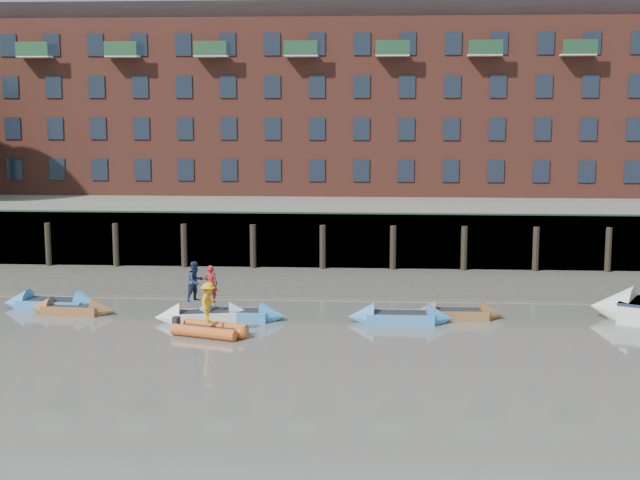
# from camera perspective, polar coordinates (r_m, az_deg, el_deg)

# --- Properties ---
(ground) EXTENTS (220.00, 220.00, 0.00)m
(ground) POSITION_cam_1_polar(r_m,az_deg,el_deg) (30.13, -6.19, -9.37)
(ground) COLOR #5C574F
(ground) RESTS_ON ground
(foreshore) EXTENTS (110.00, 8.00, 0.50)m
(foreshore) POSITION_cam_1_polar(r_m,az_deg,el_deg) (47.43, -2.51, -2.73)
(foreshore) COLOR #3D382F
(foreshore) RESTS_ON ground
(mud_band) EXTENTS (110.00, 1.60, 0.10)m
(mud_band) POSITION_cam_1_polar(r_m,az_deg,el_deg) (44.12, -2.98, -3.59)
(mud_band) COLOR #4C4336
(mud_band) RESTS_ON ground
(river_wall) EXTENTS (110.00, 1.23, 3.30)m
(river_wall) POSITION_cam_1_polar(r_m,az_deg,el_deg) (51.45, -2.01, -0.04)
(river_wall) COLOR #2D2A26
(river_wall) RESTS_ON ground
(bank_terrace) EXTENTS (110.00, 28.00, 3.20)m
(bank_terrace) POSITION_cam_1_polar(r_m,az_deg,el_deg) (64.90, -0.84, 1.74)
(bank_terrace) COLOR #5E594D
(bank_terrace) RESTS_ON ground
(apartment_terrace) EXTENTS (80.60, 15.56, 20.98)m
(apartment_terrace) POSITION_cam_1_polar(r_m,az_deg,el_deg) (65.54, -0.79, 11.63)
(apartment_terrace) COLOR brown
(apartment_terrace) RESTS_ON bank_terrace
(rowboat_1) EXTENTS (4.94, 1.84, 1.40)m
(rowboat_1) POSITION_cam_1_polar(r_m,az_deg,el_deg) (42.84, -16.70, -3.96)
(rowboat_1) COLOR #377DB9
(rowboat_1) RESTS_ON ground
(rowboat_2) EXTENTS (4.05, 1.49, 1.15)m
(rowboat_2) POSITION_cam_1_polar(r_m,az_deg,el_deg) (41.77, -15.58, -4.29)
(rowboat_2) COLOR brown
(rowboat_2) RESTS_ON ground
(rowboat_3) EXTENTS (4.45, 2.07, 1.24)m
(rowboat_3) POSITION_cam_1_polar(r_m,az_deg,el_deg) (39.22, -7.41, -4.85)
(rowboat_3) COLOR silver
(rowboat_3) RESTS_ON ground
(rowboat_4) EXTENTS (4.40, 1.51, 1.26)m
(rowboat_4) POSITION_cam_1_polar(r_m,az_deg,el_deg) (39.29, -5.37, -4.79)
(rowboat_4) COLOR #377DB9
(rowboat_4) RESTS_ON ground
(rowboat_5) EXTENTS (4.53, 1.33, 1.31)m
(rowboat_5) POSITION_cam_1_polar(r_m,az_deg,el_deg) (38.73, 5.15, -4.96)
(rowboat_5) COLOR #377DB9
(rowboat_5) RESTS_ON ground
(rowboat_6) EXTENTS (4.10, 1.29, 1.18)m
(rowboat_6) POSITION_cam_1_polar(r_m,az_deg,el_deg) (39.81, 8.80, -4.69)
(rowboat_6) COLOR brown
(rowboat_6) RESTS_ON ground
(rib_tender) EXTENTS (3.21, 2.31, 0.54)m
(rib_tender) POSITION_cam_1_polar(r_m,az_deg,el_deg) (36.72, -6.89, -5.73)
(rib_tender) COLOR #C7521B
(rib_tender) RESTS_ON ground
(person_rower_a) EXTENTS (0.60, 0.40, 1.64)m
(person_rower_a) POSITION_cam_1_polar(r_m,az_deg,el_deg) (38.85, -7.00, -2.80)
(person_rower_a) COLOR maroon
(person_rower_a) RESTS_ON rowboat_3
(person_rower_b) EXTENTS (1.06, 1.09, 1.77)m
(person_rower_b) POSITION_cam_1_polar(r_m,az_deg,el_deg) (39.16, -7.97, -2.63)
(person_rower_b) COLOR #19233F
(person_rower_b) RESTS_ON rowboat_3
(person_rib_crew) EXTENTS (0.83, 1.20, 1.69)m
(person_rib_crew) POSITION_cam_1_polar(r_m,az_deg,el_deg) (36.56, -7.15, -4.00)
(person_rib_crew) COLOR orange
(person_rib_crew) RESTS_ON rib_tender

